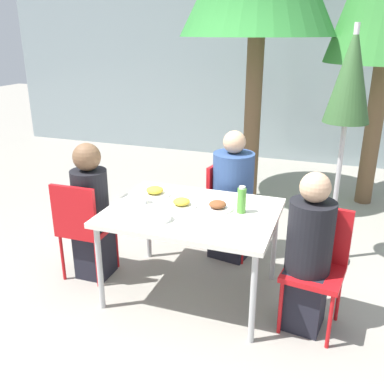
% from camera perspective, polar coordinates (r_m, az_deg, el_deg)
% --- Properties ---
extents(ground_plane, '(24.00, 24.00, 0.00)m').
position_cam_1_polar(ground_plane, '(3.66, -0.00, -13.17)').
color(ground_plane, gray).
extents(building_facade, '(10.00, 0.20, 3.00)m').
position_cam_1_polar(building_facade, '(7.30, 11.99, 15.96)').
color(building_facade, '#89999E').
rests_on(building_facade, ground).
extents(dining_table, '(1.30, 0.99, 0.74)m').
position_cam_1_polar(dining_table, '(3.33, -0.00, -3.31)').
color(dining_table, silver).
rests_on(dining_table, ground).
extents(chair_left, '(0.41, 0.41, 0.89)m').
position_cam_1_polar(chair_left, '(3.72, -14.44, -4.05)').
color(chair_left, red).
rests_on(chair_left, ground).
extents(person_left, '(0.30, 0.30, 1.20)m').
position_cam_1_polar(person_left, '(3.73, -13.22, -2.83)').
color(person_left, black).
rests_on(person_left, ground).
extents(chair_right, '(0.45, 0.45, 0.89)m').
position_cam_1_polar(chair_right, '(3.20, 16.32, -8.51)').
color(chair_right, red).
rests_on(chair_right, ground).
extents(person_right, '(0.32, 0.32, 1.18)m').
position_cam_1_polar(person_right, '(3.12, 15.19, -8.34)').
color(person_right, black).
rests_on(person_right, ground).
extents(chair_far, '(0.46, 0.46, 0.89)m').
position_cam_1_polar(chair_far, '(4.09, 4.67, -1.18)').
color(chair_far, red).
rests_on(chair_far, ground).
extents(person_far, '(0.39, 0.39, 1.22)m').
position_cam_1_polar(person_far, '(4.00, 5.41, -1.01)').
color(person_far, black).
rests_on(person_far, ground).
extents(closed_umbrella, '(0.38, 0.38, 2.11)m').
position_cam_1_polar(closed_umbrella, '(3.85, 20.25, 12.92)').
color(closed_umbrella, '#333333').
rests_on(closed_umbrella, ground).
extents(plate_0, '(0.26, 0.26, 0.07)m').
position_cam_1_polar(plate_0, '(3.62, -4.99, 0.03)').
color(plate_0, white).
rests_on(plate_0, dining_table).
extents(plate_1, '(0.25, 0.25, 0.07)m').
position_cam_1_polar(plate_1, '(3.32, 3.42, -1.89)').
color(plate_1, white).
rests_on(plate_1, dining_table).
extents(plate_2, '(0.25, 0.25, 0.07)m').
position_cam_1_polar(plate_2, '(3.37, -1.41, -1.52)').
color(plate_2, white).
rests_on(plate_2, dining_table).
extents(bottle, '(0.07, 0.07, 0.21)m').
position_cam_1_polar(bottle, '(3.25, 6.64, -1.07)').
color(bottle, '#51A338').
rests_on(bottle, dining_table).
extents(drinking_cup, '(0.07, 0.07, 0.10)m').
position_cam_1_polar(drinking_cup, '(3.45, -6.65, -0.70)').
color(drinking_cup, white).
rests_on(drinking_cup, dining_table).
extents(salad_bowl, '(0.16, 0.16, 0.06)m').
position_cam_1_polar(salad_bowl, '(3.14, -4.28, -3.27)').
color(salad_bowl, white).
rests_on(salad_bowl, dining_table).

